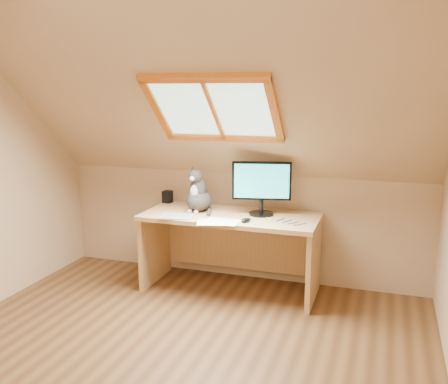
% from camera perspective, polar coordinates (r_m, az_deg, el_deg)
% --- Properties ---
extents(ground, '(3.50, 3.50, 0.00)m').
position_cam_1_polar(ground, '(3.44, -7.17, -19.42)').
color(ground, brown).
rests_on(ground, ground).
extents(room_shell, '(3.52, 3.52, 2.41)m').
position_cam_1_polar(room_shell, '(2.89, -8.68, 4.75)').
color(room_shell, tan).
rests_on(room_shell, ground).
extents(desk, '(1.53, 0.67, 0.70)m').
position_cam_1_polar(desk, '(4.48, 1.00, -5.08)').
color(desk, tan).
rests_on(desk, ground).
extents(monitor, '(0.50, 0.21, 0.47)m').
position_cam_1_polar(monitor, '(4.29, 4.32, 0.86)').
color(monitor, black).
rests_on(monitor, desk).
extents(cat, '(0.27, 0.31, 0.42)m').
position_cam_1_polar(cat, '(4.45, -2.92, -0.32)').
color(cat, '#383432').
rests_on(cat, desk).
extents(desk_speaker, '(0.09, 0.09, 0.11)m').
position_cam_1_polar(desk_speaker, '(4.82, -6.49, -0.55)').
color(desk_speaker, black).
rests_on(desk_speaker, desk).
extents(graphics_tablet, '(0.31, 0.24, 0.01)m').
position_cam_1_polar(graphics_tablet, '(4.28, -5.41, -2.81)').
color(graphics_tablet, '#B2B2B7').
rests_on(graphics_tablet, desk).
extents(mouse, '(0.09, 0.12, 0.03)m').
position_cam_1_polar(mouse, '(4.11, 2.54, -3.23)').
color(mouse, black).
rests_on(mouse, desk).
extents(papers, '(0.33, 0.27, 0.00)m').
position_cam_1_polar(papers, '(4.12, -0.59, -3.38)').
color(papers, white).
rests_on(papers, desk).
extents(cables, '(0.51, 0.26, 0.01)m').
position_cam_1_polar(cables, '(4.13, 6.21, -3.38)').
color(cables, silver).
rests_on(cables, desk).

